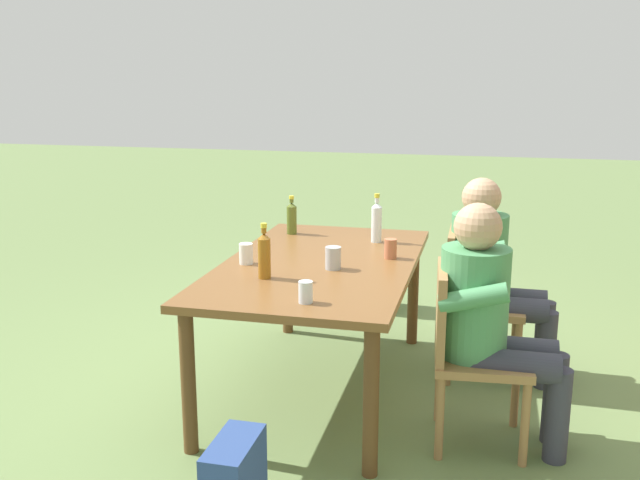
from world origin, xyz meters
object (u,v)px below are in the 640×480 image
at_px(person_in_plaid_shirt, 492,269).
at_px(cup_white, 246,254).
at_px(cup_glass, 306,292).
at_px(person_in_white_shirt, 491,314).
at_px(bottle_clear, 377,221).
at_px(bottle_amber, 264,255).
at_px(cup_steel, 333,258).
at_px(chair_far_left, 471,295).
at_px(cup_terracotta, 390,249).
at_px(dining_table, 320,275).
at_px(bottle_olive, 292,218).
at_px(backpack_by_far_side, 380,279).
at_px(chair_far_right, 465,346).

xyz_separation_m(person_in_plaid_shirt, cup_white, (0.55, -1.29, 0.15)).
bearing_deg(cup_glass, person_in_plaid_shirt, 143.97).
relative_size(person_in_white_shirt, bottle_clear, 3.95).
bearing_deg(bottle_amber, cup_steel, 129.50).
distance_m(chair_far_left, person_in_white_shirt, 0.83).
bearing_deg(chair_far_left, cup_steel, -52.60).
xyz_separation_m(bottle_clear, cup_terracotta, (0.37, 0.14, -0.07)).
bearing_deg(cup_terracotta, chair_far_left, 119.29).
bearing_deg(dining_table, person_in_white_shirt, 66.14).
relative_size(bottle_amber, bottle_olive, 1.14).
height_order(bottle_amber, bottle_olive, bottle_amber).
relative_size(dining_table, cup_steel, 15.09).
bearing_deg(cup_steel, cup_white, -89.07).
xyz_separation_m(person_in_white_shirt, cup_glass, (0.30, -0.81, 0.14)).
distance_m(bottle_clear, cup_terracotta, 0.40).
bearing_deg(backpack_by_far_side, bottle_amber, -9.18).
bearing_deg(backpack_by_far_side, dining_table, -4.10).
bearing_deg(person_in_white_shirt, person_in_plaid_shirt, 180.00).
xyz_separation_m(person_in_plaid_shirt, cup_glass, (1.11, -0.81, 0.14)).
bearing_deg(bottle_amber, person_in_white_shirt, 88.62).
height_order(chair_far_right, cup_steel, chair_far_right).
bearing_deg(chair_far_right, bottle_clear, -148.07).
bearing_deg(person_in_white_shirt, dining_table, -113.86).
distance_m(person_in_white_shirt, cup_white, 1.33).
distance_m(dining_table, chair_far_left, 0.92).
bearing_deg(cup_white, chair_far_left, 114.78).
bearing_deg(cup_steel, cup_terracotta, 138.01).
bearing_deg(person_in_white_shirt, backpack_by_far_side, -156.63).
height_order(bottle_amber, backpack_by_far_side, bottle_amber).
distance_m(bottle_amber, backpack_by_far_side, 1.98).
distance_m(bottle_clear, backpack_by_far_side, 1.16).
distance_m(person_in_plaid_shirt, bottle_clear, 0.74).
bearing_deg(cup_steel, cup_glass, 0.30).
xyz_separation_m(bottle_olive, cup_white, (0.76, -0.04, -0.05)).
relative_size(person_in_plaid_shirt, cup_white, 10.58).
relative_size(chair_far_left, cup_white, 7.80).
distance_m(chair_far_right, person_in_plaid_shirt, 0.84).
height_order(person_in_plaid_shirt, bottle_amber, person_in_plaid_shirt).
distance_m(person_in_plaid_shirt, cup_terracotta, 0.62).
bearing_deg(person_in_white_shirt, cup_glass, -69.48).
relative_size(bottle_clear, backpack_by_far_side, 0.63).
relative_size(bottle_clear, cup_glass, 2.99).
xyz_separation_m(dining_table, bottle_amber, (0.38, -0.19, 0.20)).
height_order(chair_far_left, person_in_plaid_shirt, person_in_plaid_shirt).
bearing_deg(cup_white, dining_table, 110.67).
bearing_deg(dining_table, bottle_clear, 156.73).
relative_size(person_in_plaid_shirt, bottle_amber, 4.19).
relative_size(dining_table, cup_glass, 18.09).
xyz_separation_m(chair_far_right, bottle_clear, (-0.94, -0.58, 0.39)).
relative_size(chair_far_right, bottle_amber, 3.09).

